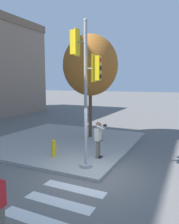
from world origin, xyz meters
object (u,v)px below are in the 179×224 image
Objects in this scene: traffic_signal_pole at (86,81)px; street_tree at (90,66)px; person_photographer at (99,136)px; fire_hydrant at (54,148)px.

street_tree reaches higher than traffic_signal_pole.
person_photographer is 2.07× the size of fire_hydrant.
traffic_signal_pole is 7.29× the size of fire_hydrant.
traffic_signal_pole reaches higher than person_photographer.
traffic_signal_pole is 3.52× the size of person_photographer.
traffic_signal_pole is at bearing 178.88° from person_photographer.
person_photographer is 2.14m from fire_hydrant.
street_tree is (3.32, 1.96, 3.42)m from person_photographer.
street_tree is 7.93× the size of fire_hydrant.
person_photographer is 5.15m from street_tree.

